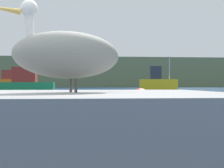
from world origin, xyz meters
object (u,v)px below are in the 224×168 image
at_px(fishing_boat_green, 16,84).
at_px(fishing_boat_yellow, 158,82).
at_px(pelican, 67,54).
at_px(fishing_boat_orange, 11,83).
at_px(mooring_buoy, 140,100).

xyz_separation_m(fishing_boat_green, fishing_boat_yellow, (15.58, 8.44, 0.19)).
height_order(pelican, fishing_boat_orange, fishing_boat_orange).
xyz_separation_m(fishing_boat_green, mooring_buoy, (7.78, -20.81, -0.45)).
bearing_deg(mooring_buoy, fishing_boat_yellow, 75.08).
height_order(fishing_boat_yellow, mooring_buoy, fishing_boat_yellow).
distance_m(fishing_boat_yellow, mooring_buoy, 30.28).
bearing_deg(fishing_boat_orange, fishing_boat_yellow, 17.24).
distance_m(pelican, fishing_boat_green, 27.82).
relative_size(fishing_boat_green, fishing_boat_yellow, 1.63).
distance_m(pelican, fishing_boat_yellow, 36.98).
xyz_separation_m(pelican, fishing_boat_green, (-5.79, 27.21, -0.36)).
distance_m(fishing_boat_green, fishing_boat_yellow, 17.72).
xyz_separation_m(fishing_boat_orange, mooring_buoy, (10.41, -31.29, -0.55)).
bearing_deg(fishing_boat_green, pelican, 101.29).
bearing_deg(fishing_boat_orange, mooring_buoy, -47.97).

